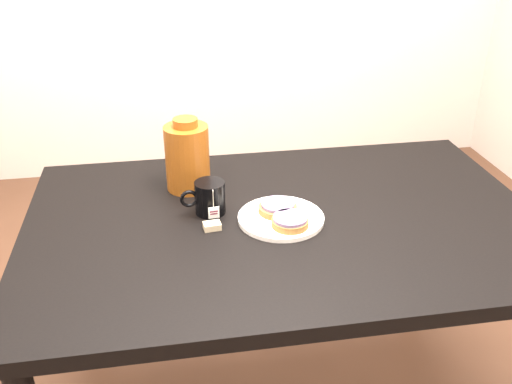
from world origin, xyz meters
The scene contains 7 objects.
table centered at (0.00, 0.00, 0.67)m, with size 1.40×0.90×0.75m.
plate centered at (-0.01, -0.01, 0.76)m, with size 0.23×0.23×0.02m.
bagel_back centered at (-0.02, 0.01, 0.78)m, with size 0.13×0.13×0.03m.
bagel_front centered at (0.00, -0.07, 0.78)m, with size 0.14×0.14×0.03m.
mug centered at (-0.20, 0.06, 0.80)m, with size 0.13×0.09×0.09m.
teabag_pouch centered at (-0.20, -0.03, 0.76)m, with size 0.04×0.03×0.02m, color #C6B793.
bagel_package centered at (-0.25, 0.22, 0.85)m, with size 0.15×0.15×0.22m.
Camera 1 is at (-0.30, -1.32, 1.53)m, focal length 40.00 mm.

